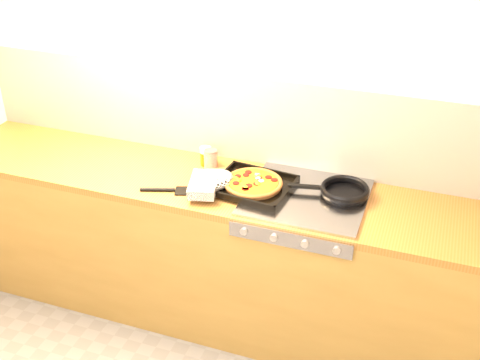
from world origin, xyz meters
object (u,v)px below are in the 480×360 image
at_px(tomato_can, 211,159).
at_px(juice_glass, 206,156).
at_px(frying_pan, 344,191).
at_px(pizza_on_tray, 240,183).

bearing_deg(tomato_can, juice_glass, 151.77).
distance_m(frying_pan, juice_glass, 0.79).
bearing_deg(juice_glass, pizza_on_tray, -36.18).
xyz_separation_m(pizza_on_tray, tomato_can, (-0.23, 0.18, 0.01)).
bearing_deg(pizza_on_tray, juice_glass, 143.82).
bearing_deg(pizza_on_tray, frying_pan, 12.56).
height_order(frying_pan, tomato_can, tomato_can).
xyz_separation_m(pizza_on_tray, juice_glass, (-0.27, 0.20, 0.01)).
bearing_deg(pizza_on_tray, tomato_can, 142.65).
distance_m(tomato_can, juice_glass, 0.04).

